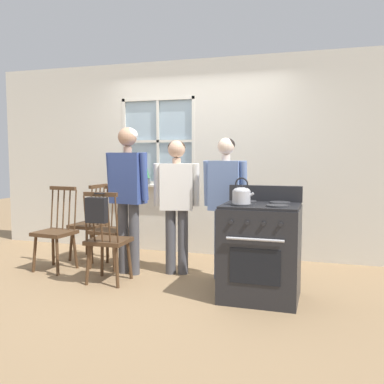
# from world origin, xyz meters

# --- Properties ---
(ground_plane) EXTENTS (16.00, 16.00, 0.00)m
(ground_plane) POSITION_xyz_m (0.00, 0.00, 0.00)
(ground_plane) COLOR #937551
(wall_back) EXTENTS (6.40, 0.16, 2.70)m
(wall_back) POSITION_xyz_m (0.03, 1.40, 1.33)
(wall_back) COLOR silver
(wall_back) RESTS_ON ground_plane
(chair_by_window) EXTENTS (0.43, 0.42, 1.01)m
(chair_by_window) POSITION_xyz_m (-0.55, -0.24, 0.46)
(chair_by_window) COLOR #4C331E
(chair_by_window) RESTS_ON ground_plane
(chair_near_wall) EXTENTS (0.46, 0.44, 1.01)m
(chair_near_wall) POSITION_xyz_m (-1.40, 0.03, 0.46)
(chair_near_wall) COLOR #4C331E
(chair_near_wall) RESTS_ON ground_plane
(chair_center_cluster) EXTENTS (0.48, 0.46, 1.01)m
(chair_center_cluster) POSITION_xyz_m (-0.82, 0.35, 0.46)
(chair_center_cluster) COLOR #4C331E
(chair_center_cluster) RESTS_ON ground_plane
(chair_near_stove) EXTENTS (0.44, 0.45, 1.01)m
(chair_near_stove) POSITION_xyz_m (-1.28, 0.62, 0.46)
(chair_near_stove) COLOR #4C331E
(chair_near_stove) RESTS_ON ground_plane
(person_elderly_left) EXTENTS (0.56, 0.27, 1.71)m
(person_elderly_left) POSITION_xyz_m (-0.49, 0.15, 1.05)
(person_elderly_left) COLOR #4C4C51
(person_elderly_left) RESTS_ON ground_plane
(person_teen_center) EXTENTS (0.54, 0.30, 1.56)m
(person_teen_center) POSITION_xyz_m (0.05, 0.32, 0.94)
(person_teen_center) COLOR #4C4C51
(person_teen_center) RESTS_ON ground_plane
(person_adult_right) EXTENTS (0.51, 0.25, 1.58)m
(person_adult_right) POSITION_xyz_m (0.65, 0.26, 0.94)
(person_adult_right) COLOR #384766
(person_adult_right) RESTS_ON ground_plane
(stove) EXTENTS (0.74, 0.68, 1.08)m
(stove) POSITION_xyz_m (1.11, -0.25, 0.47)
(stove) COLOR #232326
(stove) RESTS_ON ground_plane
(kettle) EXTENTS (0.21, 0.17, 0.25)m
(kettle) POSITION_xyz_m (0.95, -0.38, 1.02)
(kettle) COLOR #B7B7BC
(kettle) RESTS_ON stove
(potted_plant) EXTENTS (0.12, 0.12, 0.31)m
(potted_plant) POSITION_xyz_m (-0.77, 1.31, 1.08)
(potted_plant) COLOR #42474C
(potted_plant) RESTS_ON wall_back
(handbag) EXTENTS (0.22, 0.19, 0.31)m
(handbag) POSITION_xyz_m (-0.54, -0.47, 0.84)
(handbag) COLOR black
(handbag) RESTS_ON chair_by_window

